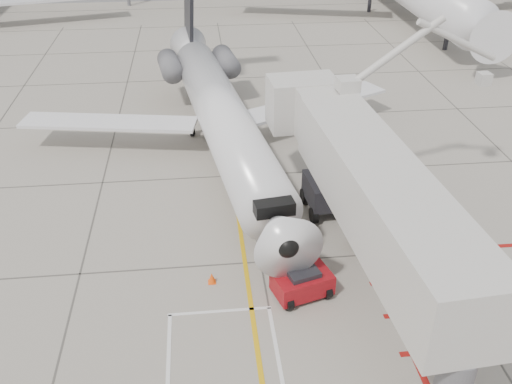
{
  "coord_description": "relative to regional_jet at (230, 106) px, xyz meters",
  "views": [
    {
      "loc": [
        -2.36,
        -16.22,
        16.06
      ],
      "look_at": [
        0.0,
        6.0,
        2.5
      ],
      "focal_mm": 40.0,
      "sensor_mm": 36.0,
      "label": 1
    }
  ],
  "objects": [
    {
      "name": "ground_plane",
      "position": [
        0.71,
        -12.57,
        -4.05
      ],
      "size": [
        260.0,
        260.0,
        0.0
      ],
      "primitive_type": "plane",
      "color": "gray",
      "rests_on": "ground"
    },
    {
      "name": "regional_jet",
      "position": [
        0.0,
        0.0,
        0.0
      ],
      "size": [
        28.6,
        34.03,
        8.1
      ],
      "primitive_type": null,
      "rotation": [
        0.0,
        0.0,
        0.14
      ],
      "color": "silver",
      "rests_on": "ground_plane"
    },
    {
      "name": "jet_bridge",
      "position": [
        5.14,
        -10.86,
        -0.12
      ],
      "size": [
        10.8,
        20.3,
        7.85
      ],
      "primitive_type": null,
      "rotation": [
        0.0,
        0.0,
        0.08
      ],
      "color": "silver",
      "rests_on": "ground_plane"
    },
    {
      "name": "pushback_tug",
      "position": [
        2.17,
        -10.92,
        -3.36
      ],
      "size": [
        2.67,
        2.09,
        1.37
      ],
      "primitive_type": null,
      "rotation": [
        0.0,
        0.0,
        0.29
      ],
      "color": "maroon",
      "rests_on": "ground_plane"
    },
    {
      "name": "baggage_cart",
      "position": [
        5.97,
        -7.98,
        -3.51
      ],
      "size": [
        1.93,
        1.47,
        1.08
      ],
      "primitive_type": null,
      "rotation": [
        0.0,
        0.0,
        -0.25
      ],
      "color": "slate",
      "rests_on": "ground_plane"
    },
    {
      "name": "ground_power_unit",
      "position": [
        8.06,
        -9.39,
        -3.03
      ],
      "size": [
        2.89,
        2.18,
        2.03
      ],
      "primitive_type": null,
      "rotation": [
        0.0,
        0.0,
        0.3
      ],
      "color": "silver",
      "rests_on": "ground_plane"
    },
    {
      "name": "cone_nose",
      "position": [
        -1.53,
        -9.74,
        -3.8
      ],
      "size": [
        0.35,
        0.35,
        0.49
      ],
      "primitive_type": "cone",
      "color": "#FF500D",
      "rests_on": "ground_plane"
    },
    {
      "name": "cone_side",
      "position": [
        2.79,
        -6.19,
        -3.83
      ],
      "size": [
        0.32,
        0.32,
        0.44
      ],
      "primitive_type": "cone",
      "color": "#FF440D",
      "rests_on": "ground_plane"
    }
  ]
}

